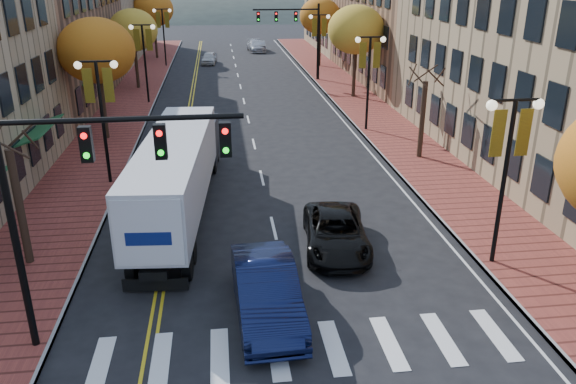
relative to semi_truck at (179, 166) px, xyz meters
name	(u,v)px	position (x,y,z in m)	size (l,w,h in m)	color
sidewalk_left	(127,108)	(-5.21, 20.30, -2.02)	(4.00, 85.00, 0.15)	brown
sidewalk_right	(357,101)	(12.79, 20.30, -2.02)	(4.00, 85.00, 0.15)	brown
building_left_mid	(19,31)	(-13.21, 23.80, 3.41)	(12.00, 24.00, 11.00)	brown
building_left_far	(87,16)	(-13.21, 48.80, 2.66)	(12.00, 26.00, 9.50)	#9E8966
building_right_mid	(434,25)	(22.29, 29.80, 2.91)	(15.00, 24.00, 10.00)	brown
building_right_far	(373,5)	(22.29, 51.80, 3.41)	(15.00, 20.00, 11.00)	#9E8966
tree_left_a	(20,208)	(-5.21, -4.20, 0.16)	(0.28, 0.28, 4.20)	#382619
tree_left_b	(97,51)	(-5.21, 11.80, 3.35)	(4.48, 4.48, 7.21)	#382619
tree_left_c	(133,30)	(-5.21, 27.80, 2.96)	(4.16, 4.16, 6.69)	#382619
tree_left_d	(153,9)	(-5.21, 45.80, 3.51)	(4.61, 4.61, 7.42)	#382619
tree_right_b	(422,120)	(12.79, 5.80, 0.16)	(0.28, 0.28, 4.20)	#382619
tree_right_c	(356,30)	(12.79, 21.80, 3.35)	(4.48, 4.48, 7.21)	#382619
tree_right_d	(320,16)	(12.79, 37.80, 3.20)	(4.35, 4.35, 7.00)	#382619
lamp_left_b	(100,99)	(-3.71, 3.80, 2.20)	(1.96, 0.36, 6.05)	black
lamp_left_c	(144,48)	(-3.71, 21.80, 2.20)	(1.96, 0.36, 6.05)	black
lamp_left_d	(163,26)	(-3.71, 39.80, 2.20)	(1.96, 0.36, 6.05)	black
lamp_right_a	(508,151)	(11.29, -6.20, 2.20)	(1.96, 0.36, 6.05)	black
lamp_right_b	(369,65)	(11.29, 11.80, 2.20)	(1.96, 0.36, 6.05)	black
lamp_right_c	(319,34)	(11.29, 29.80, 2.20)	(1.96, 0.36, 6.05)	black
traffic_mast_near	(84,182)	(-1.68, -9.20, 2.83)	(6.10, 0.35, 7.00)	black
traffic_mast_far	(298,27)	(9.27, 29.80, 2.83)	(6.10, 0.34, 7.00)	black
semi_truck	(179,166)	(0.00, 0.00, 0.00)	(3.43, 14.46, 3.58)	black
navy_sedan	(266,291)	(2.96, -8.40, -1.23)	(1.82, 5.23, 1.72)	#0C1333
black_suv	(336,232)	(5.95, -4.31, -1.40)	(2.30, 4.98, 1.39)	black
car_far_white	(209,58)	(0.91, 41.28, -1.45)	(1.51, 3.76, 1.28)	silver
car_far_silver	(256,46)	(6.86, 50.84, -1.38)	(2.00, 4.93, 1.43)	#B2B2BA
car_far_oncoming	(259,46)	(7.31, 51.09, -1.43)	(1.41, 4.04, 1.33)	#A8AAB0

